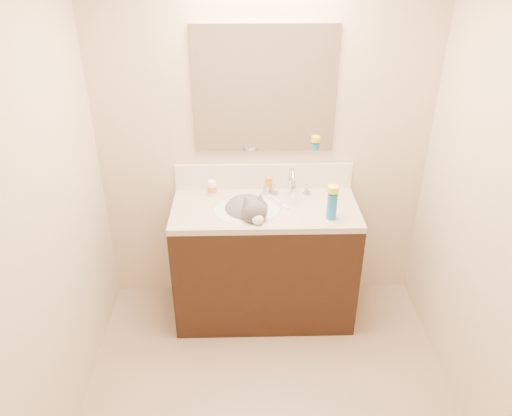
{
  "coord_description": "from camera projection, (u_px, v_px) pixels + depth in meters",
  "views": [
    {
      "loc": [
        -0.13,
        -1.82,
        2.42
      ],
      "look_at": [
        -0.06,
        0.92,
        0.88
      ],
      "focal_mm": 35.0,
      "sensor_mm": 36.0,
      "label": 1
    }
  ],
  "objects": [
    {
      "name": "room_shell",
      "position": [
        276.0,
        189.0,
        2.05
      ],
      "size": [
        2.24,
        2.54,
        2.52
      ],
      "color": "beige",
      "rests_on": "ground"
    },
    {
      "name": "spray_can",
      "position": [
        332.0,
        206.0,
        3.04
      ],
      "size": [
        0.07,
        0.07,
        0.17
      ],
      "primitive_type": "cylinder",
      "rotation": [
        0.0,
        0.0,
        -0.05
      ],
      "color": "blue",
      "rests_on": "counter_slab"
    },
    {
      "name": "pill_label",
      "position": [
        212.0,
        189.0,
        3.32
      ],
      "size": [
        0.08,
        0.08,
        0.04
      ],
      "primitive_type": "cylinder",
      "rotation": [
        0.0,
        0.0,
        -0.33
      ],
      "color": "orange",
      "rests_on": "pill_bottle"
    },
    {
      "name": "counter_slab",
      "position": [
        265.0,
        209.0,
        3.21
      ],
      "size": [
        1.2,
        0.55,
        0.04
      ],
      "primitive_type": "cube",
      "color": "#C0B497",
      "rests_on": "vanity_cabinet"
    },
    {
      "name": "spray_cap",
      "position": [
        333.0,
        189.0,
        2.98
      ],
      "size": [
        0.07,
        0.07,
        0.04
      ],
      "primitive_type": "cylinder",
      "rotation": [
        0.0,
        0.0,
        -0.05
      ],
      "color": "#FAF51A",
      "rests_on": "spray_can"
    },
    {
      "name": "cat",
      "position": [
        248.0,
        213.0,
        3.18
      ],
      "size": [
        0.42,
        0.46,
        0.33
      ],
      "rotation": [
        0.0,
        0.0,
        0.31
      ],
      "color": "#4E4C4E",
      "rests_on": "basin"
    },
    {
      "name": "faucet",
      "position": [
        292.0,
        185.0,
        3.28
      ],
      "size": [
        0.28,
        0.2,
        0.21
      ],
      "color": "silver",
      "rests_on": "counter_slab"
    },
    {
      "name": "basin",
      "position": [
        247.0,
        219.0,
        3.21
      ],
      "size": [
        0.45,
        0.36,
        0.14
      ],
      "primitive_type": "ellipsoid",
      "color": "silver",
      "rests_on": "vanity_cabinet"
    },
    {
      "name": "silver_jar",
      "position": [
        266.0,
        189.0,
        3.35
      ],
      "size": [
        0.05,
        0.05,
        0.06
      ],
      "primitive_type": "cylinder",
      "rotation": [
        0.0,
        0.0,
        0.03
      ],
      "color": "#B7B7BC",
      "rests_on": "counter_slab"
    },
    {
      "name": "amber_bottle",
      "position": [
        269.0,
        185.0,
        3.35
      ],
      "size": [
        0.05,
        0.05,
        0.11
      ],
      "primitive_type": "cylinder",
      "rotation": [
        0.0,
        0.0,
        -0.13
      ],
      "color": "orange",
      "rests_on": "counter_slab"
    },
    {
      "name": "mirror",
      "position": [
        264.0,
        91.0,
        3.1
      ],
      "size": [
        0.9,
        0.02,
        0.8
      ],
      "primitive_type": "cube",
      "color": "white",
      "rests_on": "room_shell"
    },
    {
      "name": "backsplash",
      "position": [
        264.0,
        176.0,
        3.39
      ],
      "size": [
        1.2,
        0.02,
        0.18
      ],
      "primitive_type": "cube",
      "color": "silver",
      "rests_on": "counter_slab"
    },
    {
      "name": "toothbrush_head",
      "position": [
        281.0,
        204.0,
        3.22
      ],
      "size": [
        0.03,
        0.03,
        0.01
      ],
      "primitive_type": "cube",
      "rotation": [
        0.0,
        0.0,
        0.51
      ],
      "color": "#6B9DE4",
      "rests_on": "counter_slab"
    },
    {
      "name": "pill_bottle",
      "position": [
        212.0,
        188.0,
        3.32
      ],
      "size": [
        0.07,
        0.07,
        0.1
      ],
      "primitive_type": "cylinder",
      "rotation": [
        0.0,
        0.0,
        -0.33
      ],
      "color": "white",
      "rests_on": "counter_slab"
    },
    {
      "name": "toothbrush",
      "position": [
        281.0,
        204.0,
        3.22
      ],
      "size": [
        0.09,
        0.14,
        0.01
      ],
      "primitive_type": "cube",
      "rotation": [
        0.0,
        0.0,
        0.51
      ],
      "color": "white",
      "rests_on": "counter_slab"
    },
    {
      "name": "vanity_cabinet",
      "position": [
        265.0,
        264.0,
        3.42
      ],
      "size": [
        1.2,
        0.55,
        0.82
      ],
      "primitive_type": "cube",
      "color": "black",
      "rests_on": "ground"
    }
  ]
}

